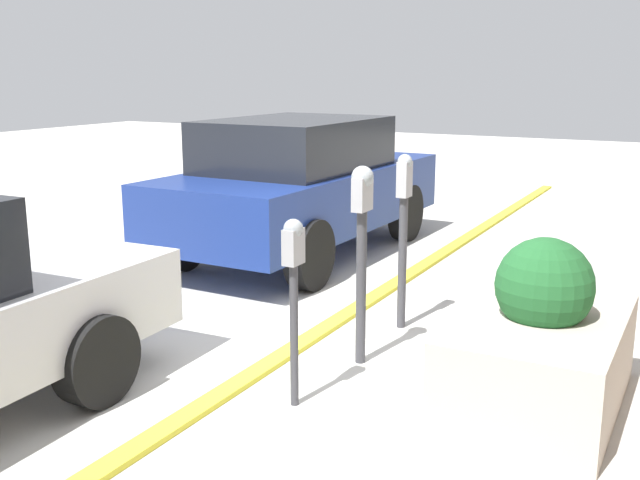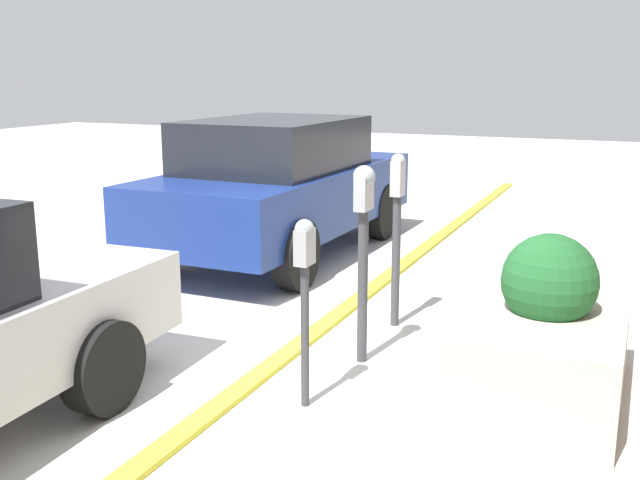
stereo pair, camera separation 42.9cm
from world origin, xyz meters
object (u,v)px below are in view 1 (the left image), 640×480
(parking_meter_nearest, at_px, (294,275))
(planter_box, at_px, (540,346))
(parking_meter_second, at_px, (362,232))
(parking_meter_middle, at_px, (403,220))
(parked_car_middle, at_px, (301,184))

(parking_meter_nearest, height_order, planter_box, parking_meter_nearest)
(parking_meter_nearest, bearing_deg, parking_meter_second, -4.50)
(parking_meter_nearest, xyz_separation_m, parking_meter_second, (0.88, -0.07, 0.12))
(parking_meter_nearest, distance_m, parking_meter_second, 0.89)
(parking_meter_middle, xyz_separation_m, parked_car_middle, (1.87, 2.06, -0.09))
(parked_car_middle, bearing_deg, parking_meter_middle, -131.19)
(parking_meter_second, height_order, parking_meter_middle, parking_meter_second)
(planter_box, xyz_separation_m, parked_car_middle, (2.88, 3.45, 0.44))
(parking_meter_nearest, relative_size, planter_box, 0.77)
(parked_car_middle, bearing_deg, parking_meter_second, -141.83)
(parked_car_middle, bearing_deg, parking_meter_nearest, -149.92)
(planter_box, distance_m, parked_car_middle, 4.52)
(planter_box, bearing_deg, parking_meter_nearest, 118.23)
(parking_meter_nearest, bearing_deg, parked_car_middle, 29.04)
(parking_meter_second, bearing_deg, parking_meter_middle, 1.96)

